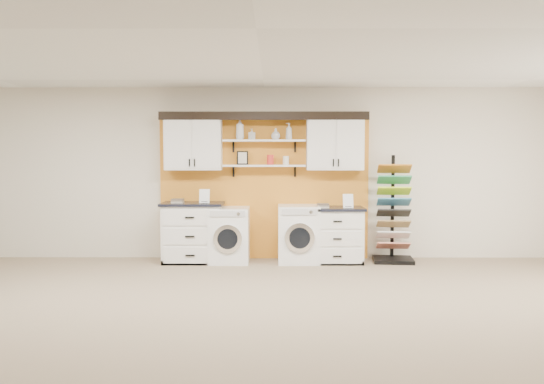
{
  "coord_description": "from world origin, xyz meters",
  "views": [
    {
      "loc": [
        0.15,
        -4.71,
        1.69
      ],
      "look_at": [
        0.13,
        2.3,
        1.21
      ],
      "focal_mm": 35.0,
      "sensor_mm": 36.0,
      "label": 1
    }
  ],
  "objects_px": {
    "base_cabinet_left": "(193,232)",
    "dryer": "(299,234)",
    "washer": "(229,235)",
    "sample_rack": "(393,228)",
    "base_cabinet_right": "(335,235)"
  },
  "relations": [
    {
      "from": "base_cabinet_left",
      "to": "dryer",
      "type": "relative_size",
      "value": 1.07
    },
    {
      "from": "washer",
      "to": "dryer",
      "type": "distance_m",
      "value": 1.1
    },
    {
      "from": "dryer",
      "to": "sample_rack",
      "type": "bearing_deg",
      "value": 1.49
    },
    {
      "from": "base_cabinet_left",
      "to": "washer",
      "type": "height_order",
      "value": "base_cabinet_left"
    },
    {
      "from": "base_cabinet_left",
      "to": "sample_rack",
      "type": "distance_m",
      "value": 3.19
    },
    {
      "from": "base_cabinet_right",
      "to": "washer",
      "type": "xyz_separation_m",
      "value": [
        -1.68,
        -0.0,
        -0.0
      ]
    },
    {
      "from": "dryer",
      "to": "base_cabinet_right",
      "type": "bearing_deg",
      "value": 0.34
    },
    {
      "from": "base_cabinet_left",
      "to": "base_cabinet_right",
      "type": "height_order",
      "value": "base_cabinet_left"
    },
    {
      "from": "base_cabinet_left",
      "to": "sample_rack",
      "type": "height_order",
      "value": "sample_rack"
    },
    {
      "from": "base_cabinet_right",
      "to": "base_cabinet_left",
      "type": "bearing_deg",
      "value": -180.0
    },
    {
      "from": "base_cabinet_right",
      "to": "dryer",
      "type": "height_order",
      "value": "dryer"
    },
    {
      "from": "washer",
      "to": "sample_rack",
      "type": "bearing_deg",
      "value": 0.86
    },
    {
      "from": "base_cabinet_left",
      "to": "dryer",
      "type": "xyz_separation_m",
      "value": [
        1.68,
        -0.0,
        -0.02
      ]
    },
    {
      "from": "washer",
      "to": "dryer",
      "type": "height_order",
      "value": "dryer"
    },
    {
      "from": "base_cabinet_left",
      "to": "dryer",
      "type": "bearing_deg",
      "value": -0.11
    }
  ]
}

